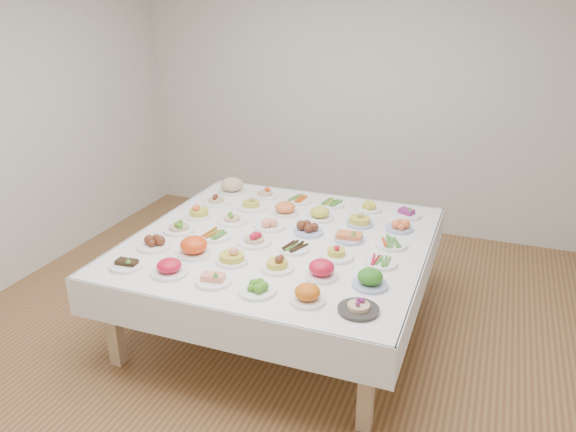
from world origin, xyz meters
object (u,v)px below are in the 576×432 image
(dish_0, at_px, (127,262))
(dish_35, at_px, (406,212))
(display_table, at_px, (281,246))
(dish_18, at_px, (199,211))

(dish_0, relative_size, dish_35, 0.95)
(display_table, bearing_deg, dish_35, 44.57)
(dish_35, bearing_deg, dish_18, -158.33)
(display_table, bearing_deg, dish_18, 168.65)
(dish_35, bearing_deg, display_table, -135.43)
(display_table, height_order, dish_35, dish_35)
(display_table, relative_size, dish_18, 10.33)
(dish_0, xyz_separation_m, dish_18, (0.01, 0.98, 0.02))
(dish_0, distance_m, dish_18, 0.98)
(dish_0, relative_size, dish_18, 1.08)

